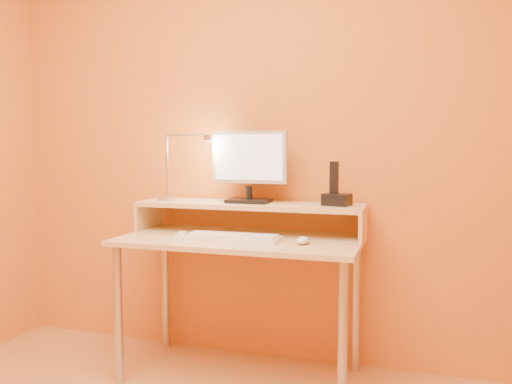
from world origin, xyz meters
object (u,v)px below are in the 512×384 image
(monitor_panel, at_px, (250,157))
(phone_dock, at_px, (337,200))
(keyboard, at_px, (233,238))
(mouse, at_px, (303,240))
(lamp_base, at_px, (168,198))
(remote_control, at_px, (181,236))

(monitor_panel, relative_size, phone_dock, 3.08)
(monitor_panel, xyz_separation_m, phone_dock, (0.46, -0.01, -0.21))
(keyboard, height_order, mouse, mouse)
(lamp_base, bearing_deg, phone_dock, 1.87)
(lamp_base, bearing_deg, remote_control, -50.24)
(phone_dock, bearing_deg, remote_control, -148.81)
(lamp_base, distance_m, remote_control, 0.33)
(monitor_panel, bearing_deg, keyboard, -91.19)
(keyboard, distance_m, remote_control, 0.27)
(phone_dock, xyz_separation_m, remote_control, (-0.74, -0.25, -0.18))
(remote_control, bearing_deg, lamp_base, 113.07)
(phone_dock, xyz_separation_m, keyboard, (-0.47, -0.24, -0.18))
(lamp_base, height_order, keyboard, lamp_base)
(lamp_base, bearing_deg, mouse, -14.10)
(monitor_panel, height_order, phone_dock, monitor_panel)
(mouse, xyz_separation_m, remote_control, (-0.61, -0.02, -0.01))
(monitor_panel, height_order, remote_control, monitor_panel)
(lamp_base, xyz_separation_m, mouse, (0.80, -0.20, -0.15))
(keyboard, bearing_deg, remote_control, 179.91)
(lamp_base, bearing_deg, keyboard, -25.17)
(phone_dock, relative_size, mouse, 1.25)
(mouse, height_order, remote_control, mouse)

